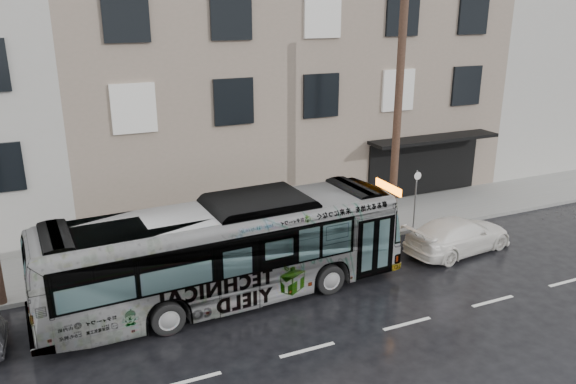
# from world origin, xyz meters

# --- Properties ---
(ground) EXTENTS (120.00, 120.00, 0.00)m
(ground) POSITION_xyz_m (0.00, 0.00, 0.00)
(ground) COLOR black
(ground) RESTS_ON ground
(sidewalk) EXTENTS (90.00, 3.60, 0.15)m
(sidewalk) POSITION_xyz_m (0.00, 4.90, 0.07)
(sidewalk) COLOR gray
(sidewalk) RESTS_ON ground
(building_taupe) EXTENTS (20.00, 12.00, 11.00)m
(building_taupe) POSITION_xyz_m (5.00, 12.70, 5.50)
(building_taupe) COLOR gray
(building_taupe) RESTS_ON ground
(building_filler) EXTENTS (18.00, 12.00, 12.00)m
(building_filler) POSITION_xyz_m (24.00, 12.70, 6.00)
(building_filler) COLOR #A6A49C
(building_filler) RESTS_ON ground
(utility_pole_front) EXTENTS (0.30, 0.30, 9.00)m
(utility_pole_front) POSITION_xyz_m (6.50, 3.30, 4.65)
(utility_pole_front) COLOR #4E3327
(utility_pole_front) RESTS_ON sidewalk
(sign_post) EXTENTS (0.06, 0.06, 2.40)m
(sign_post) POSITION_xyz_m (7.60, 3.30, 1.35)
(sign_post) COLOR slate
(sign_post) RESTS_ON sidewalk
(bus) EXTENTS (11.52, 3.23, 3.18)m
(bus) POSITION_xyz_m (-1.06, 1.06, 1.59)
(bus) COLOR #B2B2B2
(bus) RESTS_ON ground
(white_sedan) EXTENTS (4.65, 2.39, 1.29)m
(white_sedan) POSITION_xyz_m (7.91, 0.98, 0.65)
(white_sedan) COLOR white
(white_sedan) RESTS_ON ground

